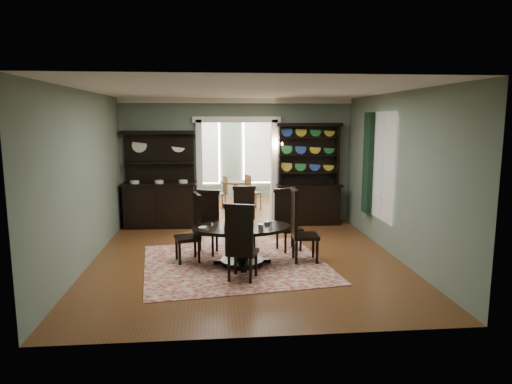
{
  "coord_description": "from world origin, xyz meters",
  "views": [
    {
      "loc": [
        -0.56,
        -7.96,
        2.52
      ],
      "look_at": [
        0.24,
        0.6,
        1.13
      ],
      "focal_mm": 32.0,
      "sensor_mm": 36.0,
      "label": 1
    }
  ],
  "objects_px": {
    "sideboard": "(160,194)",
    "welsh_dresser": "(308,188)",
    "dining_table": "(242,238)",
    "parlor_table": "(235,190)"
  },
  "relations": [
    {
      "from": "sideboard",
      "to": "welsh_dresser",
      "type": "height_order",
      "value": "welsh_dresser"
    },
    {
      "from": "dining_table",
      "to": "welsh_dresser",
      "type": "height_order",
      "value": "welsh_dresser"
    },
    {
      "from": "welsh_dresser",
      "to": "parlor_table",
      "type": "relative_size",
      "value": 2.95
    },
    {
      "from": "sideboard",
      "to": "parlor_table",
      "type": "height_order",
      "value": "sideboard"
    },
    {
      "from": "dining_table",
      "to": "sideboard",
      "type": "height_order",
      "value": "sideboard"
    },
    {
      "from": "dining_table",
      "to": "sideboard",
      "type": "xyz_separation_m",
      "value": [
        -1.74,
        3.02,
        0.31
      ]
    },
    {
      "from": "sideboard",
      "to": "welsh_dresser",
      "type": "distance_m",
      "value": 3.53
    },
    {
      "from": "welsh_dresser",
      "to": "sideboard",
      "type": "bearing_deg",
      "value": -179.23
    },
    {
      "from": "welsh_dresser",
      "to": "dining_table",
      "type": "bearing_deg",
      "value": -119.97
    },
    {
      "from": "welsh_dresser",
      "to": "parlor_table",
      "type": "distance_m",
      "value": 2.75
    }
  ]
}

